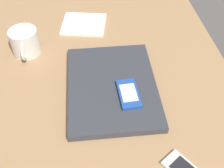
# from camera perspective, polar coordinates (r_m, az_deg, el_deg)

# --- Properties ---
(desk_surface) EXTENTS (1.20, 0.80, 0.03)m
(desk_surface) POSITION_cam_1_polar(r_m,az_deg,el_deg) (0.79, -2.42, -3.54)
(desk_surface) COLOR #9E7751
(desk_surface) RESTS_ON ground
(laptop_closed) EXTENTS (0.33, 0.25, 0.02)m
(laptop_closed) POSITION_cam_1_polar(r_m,az_deg,el_deg) (0.79, -0.00, -0.48)
(laptop_closed) COLOR #33353D
(laptop_closed) RESTS_ON desk_surface
(cell_phone_on_laptop) EXTENTS (0.10, 0.06, 0.01)m
(cell_phone_on_laptop) POSITION_cam_1_polar(r_m,az_deg,el_deg) (0.75, 3.36, -1.99)
(cell_phone_on_laptop) COLOR #1E479E
(cell_phone_on_laptop) RESTS_ON laptop_closed
(notepad) EXTENTS (0.16, 0.17, 0.01)m
(notepad) POSITION_cam_1_polar(r_m,az_deg,el_deg) (1.03, -5.70, 11.92)
(notepad) COLOR white
(notepad) RESTS_ON desk_surface
(coffee_mug) EXTENTS (0.12, 0.09, 0.08)m
(coffee_mug) POSITION_cam_1_polar(r_m,az_deg,el_deg) (0.92, -17.15, 8.05)
(coffee_mug) COLOR silver
(coffee_mug) RESTS_ON desk_surface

